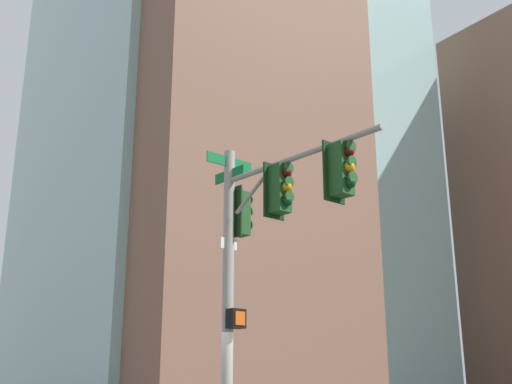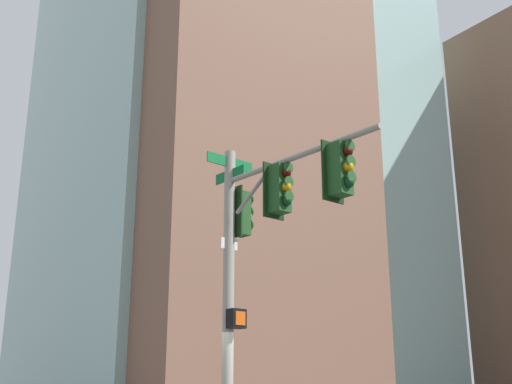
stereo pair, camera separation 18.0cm
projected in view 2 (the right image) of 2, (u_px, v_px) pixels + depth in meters
The scene contains 4 objects.
signal_pole_assembly at pixel (260, 235), 13.22m from camera, with size 4.73×1.29×6.51m.
building_brick_nearside at pixel (207, 151), 47.37m from camera, with size 20.57×15.35×35.96m, color #845B47.
building_brick_midblock at pixel (221, 208), 56.41m from camera, with size 19.35×15.68×32.54m, color brown.
building_glass_tower at pixel (225, 92), 59.97m from camera, with size 27.16×29.14×55.36m, color #9EC6C1.
Camera 2 is at (11.61, -7.25, 1.50)m, focal length 44.77 mm.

